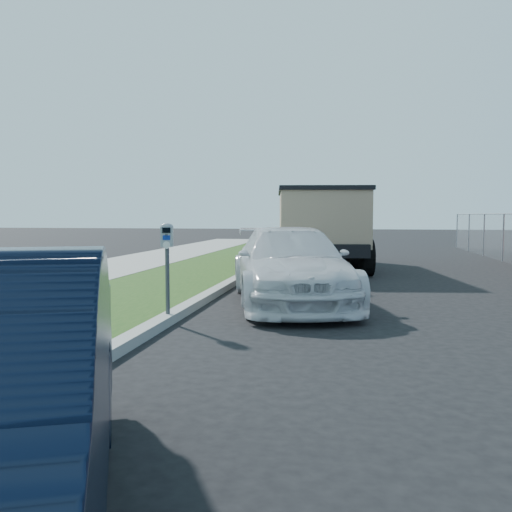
# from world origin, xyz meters

# --- Properties ---
(ground) EXTENTS (120.00, 120.00, 0.00)m
(ground) POSITION_xyz_m (0.00, 0.00, 0.00)
(ground) COLOR black
(ground) RESTS_ON ground
(streetside) EXTENTS (6.12, 50.00, 0.15)m
(streetside) POSITION_xyz_m (-5.57, 2.00, 0.07)
(streetside) COLOR gray
(streetside) RESTS_ON ground
(parking_meter) EXTENTS (0.23, 0.17, 1.48)m
(parking_meter) POSITION_xyz_m (-2.61, -0.41, 1.21)
(parking_meter) COLOR #3F4247
(parking_meter) RESTS_ON ground
(white_wagon) EXTENTS (3.31, 5.53, 1.50)m
(white_wagon) POSITION_xyz_m (-0.86, 1.99, 0.75)
(white_wagon) COLOR silver
(white_wagon) RESTS_ON ground
(dump_truck) EXTENTS (3.52, 7.14, 2.69)m
(dump_truck) POSITION_xyz_m (-0.80, 9.71, 1.51)
(dump_truck) COLOR black
(dump_truck) RESTS_ON ground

